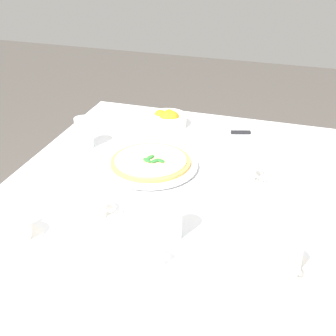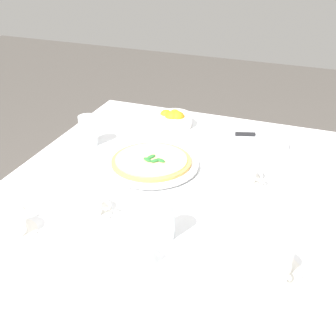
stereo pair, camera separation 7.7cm
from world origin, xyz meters
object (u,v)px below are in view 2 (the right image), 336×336
at_px(pizza, 151,161).
at_px(coffee_cup_far_left, 89,206).
at_px(coffee_cup_far_right, 12,224).
at_px(menu_card, 140,249).
at_px(citrus_bowl, 173,119).
at_px(water_glass_right_edge, 162,221).
at_px(dinner_knife, 259,135).
at_px(coffee_cup_left_edge, 244,173).
at_px(napkin_folded, 258,138).
at_px(coffee_cup_center_back, 276,262).
at_px(pizza_plate, 151,164).
at_px(water_glass_near_right, 88,132).

bearing_deg(pizza, coffee_cup_far_left, -100.66).
height_order(coffee_cup_far_left, coffee_cup_far_right, coffee_cup_far_right).
xyz_separation_m(coffee_cup_far_left, menu_card, (0.21, -0.13, 0.00)).
distance_m(pizza, citrus_bowl, 0.35).
relative_size(water_glass_right_edge, dinner_knife, 0.58).
bearing_deg(water_glass_right_edge, coffee_cup_left_edge, 68.27).
height_order(coffee_cup_left_edge, napkin_folded, coffee_cup_left_edge).
distance_m(coffee_cup_center_back, dinner_knife, 0.73).
distance_m(pizza_plate, dinner_knife, 0.45).
distance_m(coffee_cup_far_left, dinner_knife, 0.74).
relative_size(pizza, napkin_folded, 1.11).
height_order(coffee_cup_left_edge, water_glass_near_right, water_glass_near_right).
height_order(citrus_bowl, menu_card, citrus_bowl).
bearing_deg(pizza, menu_card, -70.82).
bearing_deg(dinner_knife, pizza, -148.59).
bearing_deg(coffee_cup_far_left, menu_card, -30.31).
relative_size(pizza, coffee_cup_center_back, 2.07).
relative_size(coffee_cup_far_right, water_glass_right_edge, 1.20).
height_order(pizza, dinner_knife, pizza).
xyz_separation_m(coffee_cup_center_back, coffee_cup_far_right, (-0.69, -0.10, 0.00)).
height_order(water_glass_near_right, water_glass_right_edge, water_glass_near_right).
distance_m(pizza, dinner_knife, 0.45).
bearing_deg(menu_card, water_glass_near_right, -28.36).
bearing_deg(napkin_folded, pizza, -143.77).
bearing_deg(dinner_knife, water_glass_near_right, -173.11).
bearing_deg(citrus_bowl, pizza, -81.86).
distance_m(water_glass_right_edge, menu_card, 0.11).
bearing_deg(water_glass_near_right, menu_card, -50.09).
distance_m(coffee_cup_center_back, menu_card, 0.33).
height_order(pizza, water_glass_right_edge, water_glass_right_edge).
relative_size(napkin_folded, menu_card, 2.85).
xyz_separation_m(coffee_cup_left_edge, water_glass_near_right, (-0.60, 0.06, 0.02)).
bearing_deg(coffee_cup_center_back, citrus_bowl, 126.13).
bearing_deg(menu_card, water_glass_right_edge, -77.47).
height_order(water_glass_near_right, napkin_folded, water_glass_near_right).
relative_size(coffee_cup_center_back, citrus_bowl, 0.87).
distance_m(coffee_cup_far_left, coffee_cup_left_edge, 0.50).
bearing_deg(citrus_bowl, coffee_cup_far_left, -90.86).
bearing_deg(coffee_cup_left_edge, pizza, -177.27).
relative_size(coffee_cup_left_edge, dinner_knife, 0.68).
height_order(coffee_cup_far_left, coffee_cup_center_back, coffee_cup_center_back).
xyz_separation_m(coffee_cup_far_right, water_glass_right_edge, (0.38, 0.13, 0.02)).
height_order(pizza_plate, coffee_cup_left_edge, coffee_cup_left_edge).
relative_size(water_glass_right_edge, citrus_bowl, 0.74).
height_order(coffee_cup_left_edge, menu_card, coffee_cup_left_edge).
bearing_deg(napkin_folded, pizza_plate, -143.79).
relative_size(coffee_cup_far_left, coffee_cup_left_edge, 1.02).
distance_m(pizza_plate, menu_card, 0.47).
distance_m(dinner_knife, citrus_bowl, 0.35).
height_order(water_glass_near_right, menu_card, water_glass_near_right).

